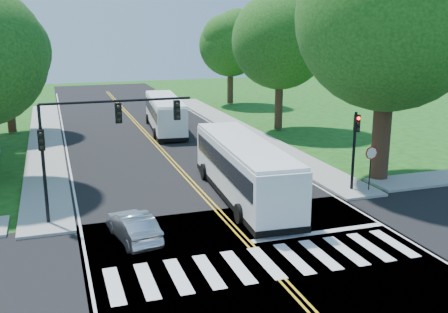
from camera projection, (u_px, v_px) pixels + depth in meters
name	position (u px, v px, depth m)	size (l,w,h in m)	color
ground	(262.00, 258.00, 21.31)	(140.00, 140.00, 0.00)	#184210
road	(167.00, 156.00, 37.86)	(14.00, 96.00, 0.01)	black
cross_road	(262.00, 258.00, 21.31)	(60.00, 12.00, 0.01)	black
center_line	(156.00, 144.00, 41.54)	(0.36, 70.00, 0.01)	gold
edge_line_w	(67.00, 150.00, 39.46)	(0.12, 70.00, 0.01)	silver
edge_line_e	(236.00, 138.00, 43.63)	(0.12, 70.00, 0.01)	silver
crosswalk	(266.00, 262.00, 20.85)	(12.60, 3.00, 0.01)	silver
stop_bar	(319.00, 232.00, 23.85)	(6.60, 0.40, 0.01)	silver
sidewalk_nw	(46.00, 142.00, 41.74)	(2.60, 40.00, 0.15)	gray
sidewalk_ne	(241.00, 130.00, 46.83)	(2.60, 40.00, 0.15)	gray
tree_ne_big	(390.00, 17.00, 29.68)	(10.80, 10.80, 14.91)	#342115
tree_west_far	(5.00, 52.00, 43.81)	(7.60, 7.60, 10.67)	#342115
tree_east_mid	(280.00, 41.00, 44.98)	(8.40, 8.40, 11.93)	#342115
tree_east_far	(230.00, 45.00, 60.25)	(7.20, 7.20, 10.34)	#342115
signal_nw	(94.00, 132.00, 24.35)	(7.15, 0.46, 5.66)	black
signal_ne	(355.00, 141.00, 29.02)	(0.30, 0.46, 4.40)	black
stop_sign	(371.00, 158.00, 29.07)	(0.76, 0.08, 2.53)	black
bus_lead	(244.00, 168.00, 28.33)	(3.47, 12.22, 3.12)	white
bus_follow	(165.00, 113.00, 46.47)	(3.55, 11.51, 2.93)	white
hatchback	(133.00, 226.00, 22.87)	(1.37, 3.93, 1.30)	#AAACB1
suv	(255.00, 158.00, 34.57)	(2.19, 4.76, 1.32)	silver
dark_sedan	(231.00, 142.00, 39.67)	(1.58, 3.89, 1.13)	black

